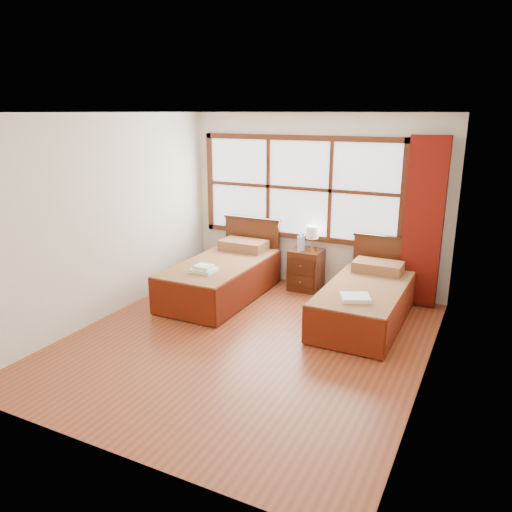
% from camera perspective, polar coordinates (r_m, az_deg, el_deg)
% --- Properties ---
extents(floor, '(4.50, 4.50, 0.00)m').
position_cam_1_polar(floor, '(5.97, -1.15, -9.70)').
color(floor, brown).
rests_on(floor, ground).
extents(ceiling, '(4.50, 4.50, 0.00)m').
position_cam_1_polar(ceiling, '(5.37, -1.31, 16.10)').
color(ceiling, white).
rests_on(ceiling, wall_back).
extents(wall_back, '(4.00, 0.00, 4.00)m').
position_cam_1_polar(wall_back, '(7.55, 6.75, 6.11)').
color(wall_back, silver).
rests_on(wall_back, floor).
extents(wall_left, '(0.00, 4.50, 4.50)m').
position_cam_1_polar(wall_left, '(6.68, -16.66, 4.21)').
color(wall_left, silver).
rests_on(wall_left, floor).
extents(wall_right, '(0.00, 4.50, 4.50)m').
position_cam_1_polar(wall_right, '(4.96, 19.71, -0.08)').
color(wall_right, silver).
rests_on(wall_right, floor).
extents(window, '(3.16, 0.06, 1.56)m').
position_cam_1_polar(window, '(7.57, 4.91, 7.72)').
color(window, white).
rests_on(window, wall_back).
extents(curtain, '(0.50, 0.16, 2.30)m').
position_cam_1_polar(curtain, '(7.08, 18.61, 3.61)').
color(curtain, '#66110A').
rests_on(curtain, wall_back).
extents(bed_left, '(1.03, 2.05, 1.00)m').
position_cam_1_polar(bed_left, '(7.28, -3.81, -2.28)').
color(bed_left, '#391B0B').
rests_on(bed_left, floor).
extents(bed_right, '(0.96, 1.98, 0.93)m').
position_cam_1_polar(bed_right, '(6.55, 12.40, -5.00)').
color(bed_right, '#391B0B').
rests_on(bed_right, floor).
extents(nightstand, '(0.47, 0.46, 0.62)m').
position_cam_1_polar(nightstand, '(7.56, 5.72, -1.57)').
color(nightstand, '#4B2110').
rests_on(nightstand, floor).
extents(towels_left, '(0.31, 0.27, 0.09)m').
position_cam_1_polar(towels_left, '(6.74, -5.98, -1.48)').
color(towels_left, white).
rests_on(towels_left, bed_left).
extents(towels_right, '(0.42, 0.40, 0.05)m').
position_cam_1_polar(towels_right, '(5.95, 11.27, -4.68)').
color(towels_right, white).
rests_on(towels_right, bed_right).
extents(lamp, '(0.18, 0.18, 0.36)m').
position_cam_1_polar(lamp, '(7.44, 6.44, 2.61)').
color(lamp, '#B68A3A').
rests_on(lamp, nightstand).
extents(bottle_near, '(0.07, 0.07, 0.25)m').
position_cam_1_polar(bottle_near, '(7.43, 5.33, 1.53)').
color(bottle_near, '#ACCDDD').
rests_on(bottle_near, nightstand).
extents(bottle_far, '(0.07, 0.07, 0.25)m').
position_cam_1_polar(bottle_far, '(7.38, 4.99, 1.42)').
color(bottle_far, '#ACCDDD').
rests_on(bottle_far, nightstand).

